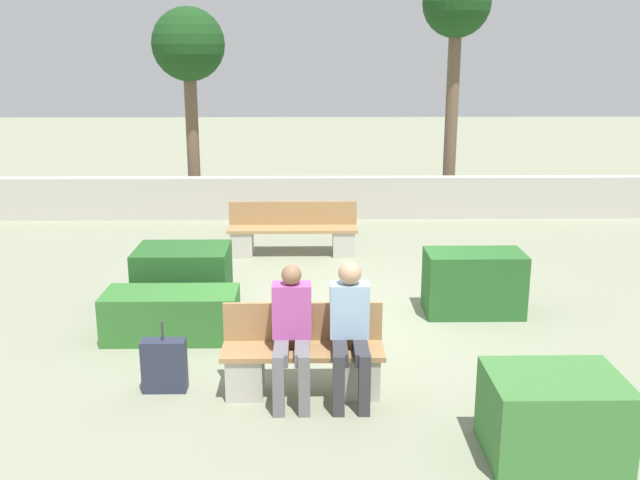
# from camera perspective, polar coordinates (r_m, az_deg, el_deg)

# --- Properties ---
(ground_plane) EXTENTS (60.00, 60.00, 0.00)m
(ground_plane) POSITION_cam_1_polar(r_m,az_deg,el_deg) (9.26, 0.62, -6.18)
(ground_plane) COLOR gray
(perimeter_wall) EXTENTS (13.46, 0.30, 0.86)m
(perimeter_wall) POSITION_cam_1_polar(r_m,az_deg,el_deg) (14.67, 0.02, 3.41)
(perimeter_wall) COLOR #B7B2A8
(perimeter_wall) RESTS_ON ground_plane
(bench_front) EXTENTS (1.61, 0.49, 0.88)m
(bench_front) POSITION_cam_1_polar(r_m,az_deg,el_deg) (7.19, -1.37, -9.69)
(bench_front) COLOR #A37A4C
(bench_front) RESTS_ON ground_plane
(bench_left_side) EXTENTS (2.17, 0.49, 0.88)m
(bench_left_side) POSITION_cam_1_polar(r_m,az_deg,el_deg) (11.99, -2.19, 0.46)
(bench_left_side) COLOR #A37A4C
(bench_left_side) RESTS_ON ground_plane
(person_seated_man) EXTENTS (0.38, 0.64, 1.37)m
(person_seated_man) POSITION_cam_1_polar(r_m,az_deg,el_deg) (6.91, 2.41, -6.81)
(person_seated_man) COLOR #333338
(person_seated_man) RESTS_ON ground_plane
(person_seated_woman) EXTENTS (0.38, 0.64, 1.34)m
(person_seated_woman) POSITION_cam_1_polar(r_m,az_deg,el_deg) (6.91, -2.28, -7.04)
(person_seated_woman) COLOR slate
(person_seated_woman) RESTS_ON ground_plane
(hedge_block_near_left) EXTENTS (1.21, 0.89, 0.82)m
(hedge_block_near_left) POSITION_cam_1_polar(r_m,az_deg,el_deg) (9.65, -10.88, -3.00)
(hedge_block_near_left) COLOR #235623
(hedge_block_near_left) RESTS_ON ground_plane
(hedge_block_near_right) EXTENTS (1.10, 0.85, 0.73)m
(hedge_block_near_right) POSITION_cam_1_polar(r_m,az_deg,el_deg) (6.41, 18.14, -13.30)
(hedge_block_near_right) COLOR #3D7A38
(hedge_block_near_right) RESTS_ON ground_plane
(hedge_block_mid_left) EXTENTS (1.25, 0.66, 0.83)m
(hedge_block_mid_left) POSITION_cam_1_polar(r_m,az_deg,el_deg) (9.47, 12.19, -3.38)
(hedge_block_mid_left) COLOR #286028
(hedge_block_mid_left) RESTS_ON ground_plane
(hedge_block_mid_right) EXTENTS (1.58, 0.69, 0.57)m
(hedge_block_mid_right) POSITION_cam_1_polar(r_m,az_deg,el_deg) (8.70, -11.79, -5.88)
(hedge_block_mid_right) COLOR #33702D
(hedge_block_mid_right) RESTS_ON ground_plane
(suitcase) EXTENTS (0.44, 0.19, 0.74)m
(suitcase) POSITION_cam_1_polar(r_m,az_deg,el_deg) (7.41, -12.34, -9.77)
(suitcase) COLOR #282D42
(suitcase) RESTS_ON ground_plane
(tree_leftmost) EXTENTS (1.51, 1.51, 4.24)m
(tree_leftmost) POSITION_cam_1_polar(r_m,az_deg,el_deg) (15.44, -10.46, 14.72)
(tree_leftmost) COLOR brown
(tree_leftmost) RESTS_ON ground_plane
(tree_center_left) EXTENTS (1.44, 1.44, 5.05)m
(tree_center_left) POSITION_cam_1_polar(r_m,az_deg,el_deg) (15.93, 10.84, 17.39)
(tree_center_left) COLOR brown
(tree_center_left) RESTS_ON ground_plane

